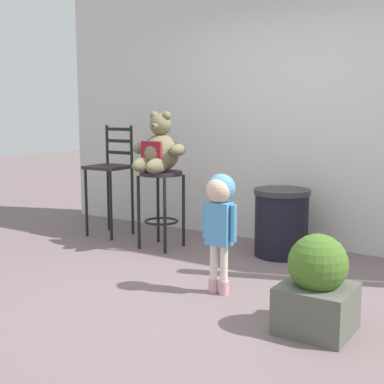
{
  "coord_description": "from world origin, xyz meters",
  "views": [
    {
      "loc": [
        2.0,
        -3.14,
        1.38
      ],
      "look_at": [
        -0.54,
        0.75,
        0.67
      ],
      "focal_mm": 48.99,
      "sensor_mm": 36.0,
      "label": 1
    }
  ],
  "objects": [
    {
      "name": "building_wall",
      "position": [
        0.0,
        2.09,
        1.95
      ],
      "size": [
        6.26,
        0.3,
        3.9
      ],
      "primitive_type": "cube",
      "color": "beige",
      "rests_on": "ground_plane"
    },
    {
      "name": "teddy_bear",
      "position": [
        -1.14,
        1.05,
        1.01
      ],
      "size": [
        0.59,
        0.53,
        0.6
      ],
      "color": "#6C6546",
      "rests_on": "bar_stool_with_teddy"
    },
    {
      "name": "ground_plane",
      "position": [
        0.0,
        0.0,
        0.0
      ],
      "size": [
        24.0,
        24.0,
        0.0
      ],
      "primitive_type": "plane",
      "color": "#715F61"
    },
    {
      "name": "bar_chair_empty",
      "position": [
        -1.95,
        1.24,
        0.71
      ],
      "size": [
        0.43,
        0.43,
        1.24
      ],
      "color": "#271D27",
      "rests_on": "ground_plane"
    },
    {
      "name": "trash_bin",
      "position": [
        0.02,
        1.47,
        0.33
      ],
      "size": [
        0.54,
        0.54,
        0.65
      ],
      "color": "black",
      "rests_on": "ground_plane"
    },
    {
      "name": "planter_with_shrub",
      "position": [
        0.93,
        -0.06,
        0.29
      ],
      "size": [
        0.44,
        0.44,
        0.63
      ],
      "color": "#56584D",
      "rests_on": "ground_plane"
    },
    {
      "name": "child_walking",
      "position": [
        0.05,
        0.22,
        0.67
      ],
      "size": [
        0.29,
        0.23,
        0.93
      ],
      "rotation": [
        0.0,
        0.0,
        -0.31
      ],
      "color": "#D497A4",
      "rests_on": "ground_plane"
    },
    {
      "name": "bar_stool_with_teddy",
      "position": [
        -1.14,
        1.09,
        0.57
      ],
      "size": [
        0.44,
        0.44,
        0.79
      ],
      "color": "#271D27",
      "rests_on": "ground_plane"
    }
  ]
}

